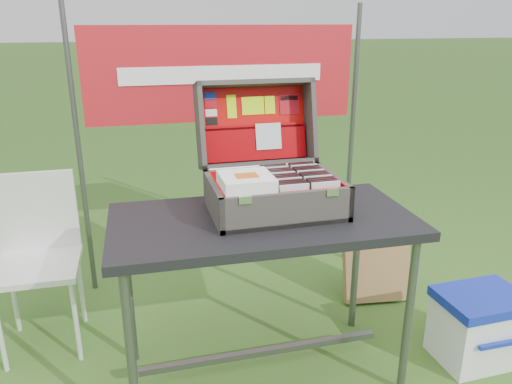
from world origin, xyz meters
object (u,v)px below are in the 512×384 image
object	(u,v)px
cooler	(478,327)
chair	(37,268)
suitcase	(271,150)
cardboard_box	(376,266)
table	(262,300)

from	to	relation	value
cooler	chair	distance (m)	2.19
suitcase	cardboard_box	bearing A→B (deg)	26.61
suitcase	chair	distance (m)	1.31
table	cooler	xyz separation A→B (m)	(1.06, -0.15, -0.22)
chair	cooler	bearing A→B (deg)	-16.59
suitcase	cooler	xyz separation A→B (m)	(0.99, -0.26, -0.89)
suitcase	cardboard_box	size ratio (longest dim) A/B	1.34
suitcase	cooler	world-z (taller)	suitcase
suitcase	chair	bearing A→B (deg)	160.17
suitcase	chair	size ratio (longest dim) A/B	0.64
cooler	chair	size ratio (longest dim) A/B	0.46
chair	cardboard_box	size ratio (longest dim) A/B	2.11
table	cooler	size ratio (longest dim) A/B	3.19
table	suitcase	world-z (taller)	suitcase
cooler	chair	bearing A→B (deg)	160.88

